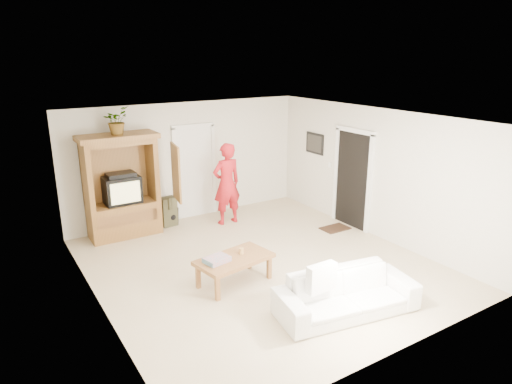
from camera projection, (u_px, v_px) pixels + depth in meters
floor at (260, 265)px, 8.12m from camera, size 6.00×6.00×0.00m
ceiling at (260, 118)px, 7.36m from camera, size 6.00×6.00×0.00m
wall_back at (188, 161)px, 10.16m from camera, size 5.50×0.00×5.50m
wall_front at (399, 260)px, 5.31m from camera, size 5.50×0.00×5.50m
wall_left at (94, 226)px, 6.33m from camera, size 0.00×6.00×6.00m
wall_right at (375, 173)px, 9.14m from camera, size 0.00×6.00×6.00m
armoire at (123, 193)px, 9.20m from camera, size 1.82×1.14×2.10m
door_back at (195, 173)px, 10.30m from camera, size 0.85×0.05×2.04m
doorway_right at (353, 180)px, 9.69m from camera, size 0.05×0.90×2.04m
framed_picture at (315, 143)px, 10.58m from camera, size 0.03×0.60×0.48m
doormat at (335, 228)px, 9.77m from camera, size 0.60×0.40×0.02m
plant at (116, 121)px, 8.74m from camera, size 0.63×0.63×0.53m
man at (227, 184)px, 9.86m from camera, size 0.66×0.45×1.79m
sofa at (347, 294)px, 6.54m from camera, size 2.16×1.15×0.60m
coffee_table at (234, 261)px, 7.36m from camera, size 1.32×0.86×0.46m
towel at (217, 260)px, 7.17m from camera, size 0.43×0.35×0.08m
candle at (241, 251)px, 7.45m from camera, size 0.08×0.08×0.10m
backpack_black at (170, 216)px, 9.98m from camera, size 0.33×0.22×0.39m
backpack_olive at (168, 212)px, 9.88m from camera, size 0.36×0.28×0.64m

